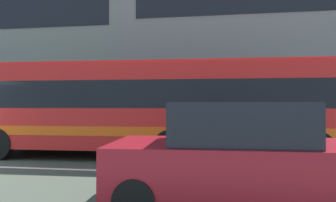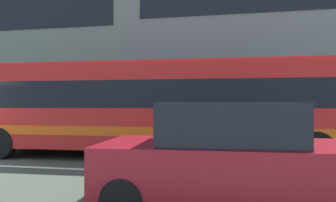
{
  "view_description": "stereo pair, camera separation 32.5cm",
  "coord_description": "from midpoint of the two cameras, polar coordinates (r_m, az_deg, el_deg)",
  "views": [
    {
      "loc": [
        7.88,
        -7.39,
        1.71
      ],
      "look_at": [
        6.4,
        2.61,
        1.84
      ],
      "focal_mm": 31.71,
      "sensor_mm": 36.0,
      "label": 1
    },
    {
      "loc": [
        8.2,
        -7.34,
        1.71
      ],
      "look_at": [
        6.4,
        2.61,
        1.84
      ],
      "focal_mm": 31.71,
      "sensor_mm": 36.0,
      "label": 2
    }
  ],
  "objects": [
    {
      "name": "apartment_block_left",
      "position": [
        26.9,
        -24.89,
        10.01
      ],
      "size": [
        19.79,
        9.98,
        13.38
      ],
      "color": "gray",
      "rests_on": "ground_plane"
    },
    {
      "name": "transit_bus",
      "position": [
        9.83,
        -1.97,
        -0.87
      ],
      "size": [
        11.49,
        2.89,
        3.05
      ],
      "color": "red",
      "rests_on": "ground_plane"
    },
    {
      "name": "hedge_row_far",
      "position": [
        15.07,
        -18.54,
        -5.69
      ],
      "size": [
        17.69,
        1.1,
        0.79
      ],
      "primitive_type": "cube",
      "color": "#206024",
      "rests_on": "ground_plane"
    },
    {
      "name": "apartment_block_right",
      "position": [
        22.84,
        23.7,
        12.69
      ],
      "size": [
        21.09,
        9.98,
        13.97
      ],
      "color": "gray",
      "rests_on": "ground_plane"
    },
    {
      "name": "sedan_oncoming",
      "position": [
        5.2,
        14.73,
        -10.45
      ],
      "size": [
        4.65,
        2.06,
        1.75
      ],
      "color": "maroon",
      "rests_on": "ground_plane"
    }
  ]
}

